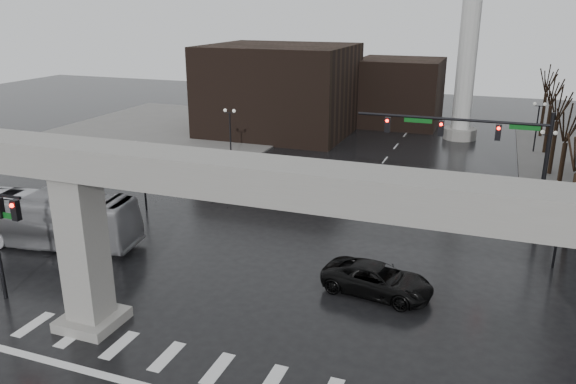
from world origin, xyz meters
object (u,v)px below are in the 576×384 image
pickup_truck (378,280)px  city_bus (42,218)px  signal_mast_arm (483,143)px  far_car (296,188)px

pickup_truck → city_bus: 20.76m
signal_mast_arm → city_bus: bearing=-154.0°
pickup_truck → far_car: pickup_truck is taller
pickup_truck → city_bus: size_ratio=0.47×
far_car → pickup_truck: bearing=-51.0°
pickup_truck → signal_mast_arm: bearing=-12.4°
signal_mast_arm → far_car: 14.39m
signal_mast_arm → city_bus: 28.06m
pickup_truck → far_car: bearing=43.1°
signal_mast_arm → far_car: signal_mast_arm is taller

